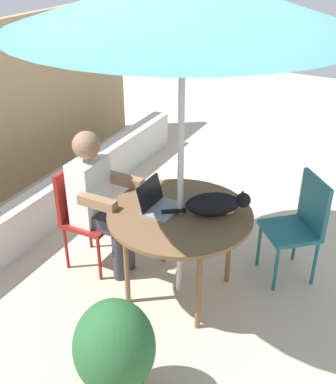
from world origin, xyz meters
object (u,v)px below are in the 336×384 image
(patio_table, at_px, (180,219))
(chair_occupied, at_px, (83,209))
(cat, at_px, (216,204))
(chair_empty, at_px, (301,220))
(potted_plant_near_fence, at_px, (115,354))
(laptop, at_px, (156,201))
(person_seated, at_px, (97,195))

(patio_table, xyz_separation_m, chair_occupied, (0.00, 0.90, -0.16))
(cat, bearing_deg, patio_table, 113.82)
(chair_empty, height_order, cat, cat)
(cat, relative_size, potted_plant_near_fence, 0.74)
(chair_occupied, height_order, laptop, laptop)
(cat, bearing_deg, person_seated, 96.10)
(chair_empty, height_order, potted_plant_near_fence, chair_empty)
(patio_table, distance_m, potted_plant_near_fence, 1.15)
(chair_occupied, relative_size, cat, 1.55)
(chair_occupied, height_order, chair_empty, same)
(chair_occupied, distance_m, potted_plant_near_fence, 1.52)
(chair_occupied, distance_m, chair_empty, 1.79)
(chair_occupied, xyz_separation_m, cat, (0.11, -1.14, 0.30))
(chair_occupied, xyz_separation_m, potted_plant_near_fence, (-1.11, -1.03, -0.10))
(cat, xyz_separation_m, potted_plant_near_fence, (-1.21, 0.11, -0.40))
(chair_occupied, height_order, person_seated, person_seated)
(chair_empty, xyz_separation_m, cat, (-0.55, 0.52, 0.30))
(chair_empty, bearing_deg, potted_plant_near_fence, 160.24)
(person_seated, distance_m, potted_plant_near_fence, 1.44)
(patio_table, relative_size, chair_empty, 1.21)
(chair_occupied, height_order, cat, cat)
(person_seated, distance_m, laptop, 0.57)
(patio_table, distance_m, person_seated, 0.75)
(laptop, bearing_deg, patio_table, -82.82)
(potted_plant_near_fence, bearing_deg, cat, -5.24)
(chair_occupied, relative_size, laptop, 2.94)
(potted_plant_near_fence, bearing_deg, laptop, 16.29)
(chair_occupied, bearing_deg, person_seated, -90.00)
(chair_occupied, xyz_separation_m, chair_empty, (0.66, -1.67, 0.00))
(person_seated, bearing_deg, potted_plant_near_fence, -141.78)
(patio_table, distance_m, chair_empty, 1.02)
(potted_plant_near_fence, bearing_deg, chair_occupied, 42.93)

